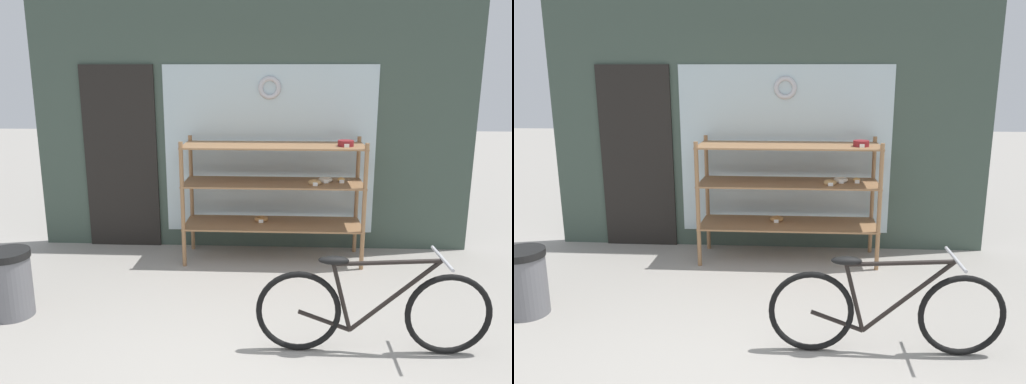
# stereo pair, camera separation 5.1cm
# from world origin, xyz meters

# --- Properties ---
(storefront_facade) EXTENTS (4.97, 0.13, 3.80)m
(storefront_facade) POSITION_xyz_m (-0.04, 2.82, 1.84)
(storefront_facade) COLOR #3D4C42
(storefront_facade) RESTS_ON ground_plane
(display_case) EXTENTS (1.91, 0.57, 1.33)m
(display_case) POSITION_xyz_m (0.28, 2.39, 0.82)
(display_case) COLOR #8E6642
(display_case) RESTS_ON ground_plane
(bicycle) EXTENTS (1.71, 0.46, 0.76)m
(bicycle) POSITION_xyz_m (1.01, 0.53, 0.34)
(bicycle) COLOR black
(bicycle) RESTS_ON ground_plane
(trash_bin) EXTENTS (0.36, 0.36, 0.58)m
(trash_bin) POSITION_xyz_m (-1.92, 0.95, 0.32)
(trash_bin) COLOR slate
(trash_bin) RESTS_ON ground_plane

